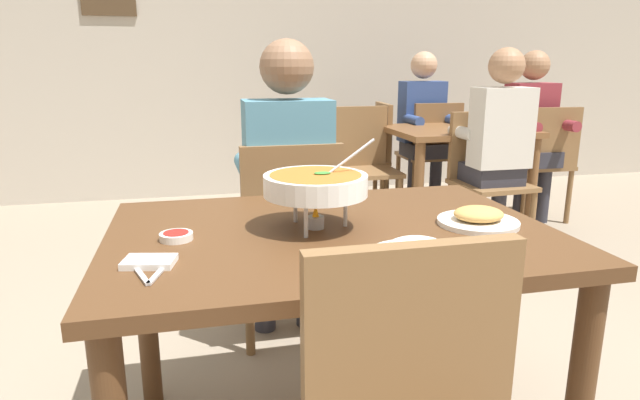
# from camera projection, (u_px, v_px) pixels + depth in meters

# --- Properties ---
(cafe_rear_partition) EXTENTS (10.00, 0.10, 3.00)m
(cafe_rear_partition) POSITION_uv_depth(u_px,v_px,m) (231.00, 31.00, 4.84)
(cafe_rear_partition) COLOR #BCB2A3
(cafe_rear_partition) RESTS_ON ground_plane
(dining_table_main) EXTENTS (1.27, 0.91, 0.74)m
(dining_table_main) POSITION_uv_depth(u_px,v_px,m) (332.00, 263.00, 1.59)
(dining_table_main) COLOR #51331C
(dining_table_main) RESTS_ON ground_plane
(chair_diner_main) EXTENTS (0.44, 0.44, 0.90)m
(chair_diner_main) POSITION_uv_depth(u_px,v_px,m) (289.00, 231.00, 2.32)
(chair_diner_main) COLOR brown
(chair_diner_main) RESTS_ON ground_plane
(diner_main) EXTENTS (0.40, 0.45, 1.31)m
(diner_main) POSITION_uv_depth(u_px,v_px,m) (287.00, 176.00, 2.29)
(diner_main) COLOR #2D2D38
(diner_main) RESTS_ON ground_plane
(curry_bowl) EXTENTS (0.33, 0.30, 0.26)m
(curry_bowl) POSITION_uv_depth(u_px,v_px,m) (316.00, 185.00, 1.54)
(curry_bowl) COLOR silver
(curry_bowl) RESTS_ON dining_table_main
(rice_plate) EXTENTS (0.24, 0.24, 0.06)m
(rice_plate) POSITION_uv_depth(u_px,v_px,m) (417.00, 252.00, 1.31)
(rice_plate) COLOR white
(rice_plate) RESTS_ON dining_table_main
(appetizer_plate) EXTENTS (0.24, 0.24, 0.06)m
(appetizer_plate) POSITION_uv_depth(u_px,v_px,m) (478.00, 218.00, 1.60)
(appetizer_plate) COLOR white
(appetizer_plate) RESTS_ON dining_table_main
(sauce_dish) EXTENTS (0.09, 0.09, 0.02)m
(sauce_dish) POSITION_uv_depth(u_px,v_px,m) (176.00, 236.00, 1.46)
(sauce_dish) COLOR white
(sauce_dish) RESTS_ON dining_table_main
(napkin_folded) EXTENTS (0.13, 0.10, 0.02)m
(napkin_folded) POSITION_uv_depth(u_px,v_px,m) (149.00, 262.00, 1.28)
(napkin_folded) COLOR white
(napkin_folded) RESTS_ON dining_table_main
(fork_utensil) EXTENTS (0.06, 0.17, 0.01)m
(fork_utensil) POSITION_uv_depth(u_px,v_px,m) (139.00, 272.00, 1.23)
(fork_utensil) COLOR silver
(fork_utensil) RESTS_ON dining_table_main
(spoon_utensil) EXTENTS (0.06, 0.17, 0.01)m
(spoon_utensil) POSITION_uv_depth(u_px,v_px,m) (161.00, 270.00, 1.24)
(spoon_utensil) COLOR silver
(spoon_utensil) RESTS_ON dining_table_main
(dining_table_far) EXTENTS (1.00, 0.80, 0.74)m
(dining_table_far) POSITION_uv_depth(u_px,v_px,m) (456.00, 146.00, 4.04)
(dining_table_far) COLOR brown
(dining_table_far) RESTS_ON ground_plane
(chair_bg_left) EXTENTS (0.46, 0.46, 0.90)m
(chair_bg_left) POSITION_uv_depth(u_px,v_px,m) (543.00, 157.00, 4.14)
(chair_bg_left) COLOR brown
(chair_bg_left) RESTS_ON ground_plane
(chair_bg_middle) EXTENTS (0.45, 0.45, 0.90)m
(chair_bg_middle) POSITION_uv_depth(u_px,v_px,m) (432.00, 149.00, 4.56)
(chair_bg_middle) COLOR brown
(chair_bg_middle) RESTS_ON ground_plane
(chair_bg_right) EXTENTS (0.47, 0.47, 0.90)m
(chair_bg_right) POSITION_uv_depth(u_px,v_px,m) (484.00, 171.00, 3.60)
(chair_bg_right) COLOR brown
(chair_bg_right) RESTS_ON ground_plane
(chair_bg_corner) EXTENTS (0.48, 0.48, 0.90)m
(chair_bg_corner) POSITION_uv_depth(u_px,v_px,m) (370.00, 151.00, 4.44)
(chair_bg_corner) COLOR brown
(chair_bg_corner) RESTS_ON ground_plane
(chair_bg_window) EXTENTS (0.44, 0.44, 0.90)m
(chair_bg_window) POSITION_uv_depth(u_px,v_px,m) (364.00, 160.00, 4.03)
(chair_bg_window) COLOR brown
(chair_bg_window) RESTS_ON ground_plane
(patron_bg_left) EXTENTS (0.40, 0.45, 1.31)m
(patron_bg_left) POSITION_uv_depth(u_px,v_px,m) (532.00, 126.00, 4.11)
(patron_bg_left) COLOR #2D2D38
(patron_bg_left) RESTS_ON ground_plane
(patron_bg_middle) EXTENTS (0.40, 0.45, 1.31)m
(patron_bg_middle) POSITION_uv_depth(u_px,v_px,m) (423.00, 121.00, 4.50)
(patron_bg_middle) COLOR #2D2D38
(patron_bg_middle) RESTS_ON ground_plane
(patron_bg_right) EXTENTS (0.40, 0.45, 1.31)m
(patron_bg_right) POSITION_uv_depth(u_px,v_px,m) (497.00, 139.00, 3.43)
(patron_bg_right) COLOR #2D2D38
(patron_bg_right) RESTS_ON ground_plane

